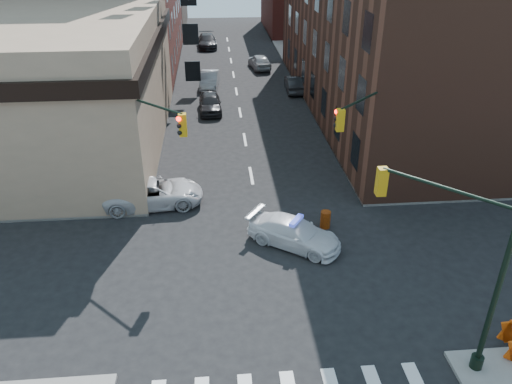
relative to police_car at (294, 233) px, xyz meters
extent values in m
plane|color=black|center=(-1.52, -2.13, -0.69)|extent=(140.00, 140.00, 0.00)
cube|color=gray|center=(-24.52, 30.62, -0.62)|extent=(34.00, 54.50, 0.15)
cube|color=gray|center=(21.48, 30.62, -0.62)|extent=(34.00, 54.50, 0.15)
cube|color=#502D20|center=(11.48, 20.37, 6.31)|extent=(14.00, 34.00, 14.00)
cylinder|color=black|center=(5.28, -8.43, 3.46)|extent=(0.20, 0.20, 8.00)
cylinder|color=black|center=(5.28, -8.43, -0.29)|extent=(0.44, 0.44, 0.50)
cylinder|color=black|center=(3.69, -6.83, 5.96)|extent=(3.27, 3.27, 0.12)
cube|color=#BF8C0C|center=(2.10, -5.24, 5.46)|extent=(0.35, 0.35, 1.05)
sphere|color=#FF0C05|center=(2.26, -5.09, 5.81)|extent=(0.22, 0.22, 0.22)
sphere|color=black|center=(2.26, -5.09, 5.48)|extent=(0.22, 0.22, 0.22)
sphere|color=black|center=(2.26, -5.09, 5.15)|extent=(0.22, 0.22, 0.22)
cylinder|color=black|center=(-8.32, 4.17, 3.46)|extent=(0.20, 0.20, 8.00)
cylinder|color=black|center=(-8.32, 4.17, -0.29)|extent=(0.44, 0.44, 0.50)
cylinder|color=black|center=(-6.72, 2.58, 5.96)|extent=(3.27, 3.27, 0.12)
cube|color=#BF8C0C|center=(-5.13, 0.99, 5.46)|extent=(0.35, 0.35, 1.05)
sphere|color=#FF0C05|center=(-5.29, 0.84, 5.81)|extent=(0.22, 0.22, 0.22)
sphere|color=black|center=(-5.29, 0.84, 5.48)|extent=(0.22, 0.22, 0.22)
sphere|color=black|center=(-5.29, 0.84, 5.15)|extent=(0.22, 0.22, 0.22)
cylinder|color=black|center=(5.28, 4.17, 3.46)|extent=(0.20, 0.20, 8.00)
cylinder|color=black|center=(5.28, 4.17, -0.29)|extent=(0.44, 0.44, 0.50)
cylinder|color=black|center=(3.69, 2.58, 5.96)|extent=(3.27, 3.27, 0.12)
cube|color=#BF8C0C|center=(2.10, 0.99, 5.46)|extent=(0.35, 0.35, 1.05)
sphere|color=#FF0C05|center=(1.95, 1.15, 5.81)|extent=(0.22, 0.22, 0.22)
sphere|color=black|center=(1.95, 1.15, 5.48)|extent=(0.22, 0.22, 0.22)
sphere|color=black|center=(1.95, 1.15, 5.15)|extent=(0.22, 0.22, 0.22)
cylinder|color=black|center=(5.98, 23.87, 0.76)|extent=(0.24, 0.24, 2.60)
sphere|color=brown|center=(5.98, 23.87, 2.81)|extent=(3.00, 3.00, 3.00)
cylinder|color=black|center=(5.98, 31.87, 0.76)|extent=(0.24, 0.24, 2.60)
sphere|color=brown|center=(5.98, 31.87, 2.81)|extent=(3.00, 3.00, 3.00)
imported|color=white|center=(0.00, 0.00, 0.00)|extent=(5.02, 4.31, 1.38)
imported|color=silver|center=(-7.32, 4.66, 0.08)|extent=(5.79, 3.09, 1.55)
imported|color=black|center=(-4.02, 20.35, 0.08)|extent=(1.99, 4.61, 1.55)
imported|color=gray|center=(-4.02, 27.43, 0.08)|extent=(2.02, 4.78, 1.54)
imported|color=black|center=(-4.23, 45.17, 0.12)|extent=(2.51, 5.69, 1.62)
imported|color=black|center=(3.98, 25.40, 0.05)|extent=(1.70, 4.56, 1.49)
imported|color=#95999E|center=(1.48, 34.13, 0.09)|extent=(2.47, 4.82, 1.57)
imported|color=black|center=(-9.42, 3.87, 0.36)|extent=(0.78, 0.67, 1.81)
imported|color=black|center=(-12.84, 5.73, 0.34)|extent=(0.87, 0.69, 1.76)
imported|color=black|center=(-12.84, 5.08, 0.33)|extent=(1.10, 0.69, 1.75)
cylinder|color=#DF480A|center=(1.89, 1.47, -0.22)|extent=(0.60, 0.60, 0.94)
cylinder|color=orange|center=(-6.43, 5.28, -0.18)|extent=(0.60, 0.60, 1.02)
camera|label=1|loc=(-3.68, -20.45, 13.52)|focal=35.00mm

